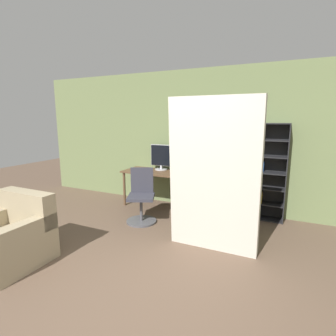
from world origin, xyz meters
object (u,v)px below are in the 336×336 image
at_px(office_chair, 141,200).
at_px(bookshelf, 261,174).
at_px(mattress_near, 214,176).
at_px(armchair, 12,237).
at_px(monitor, 161,157).

height_order(office_chair, bookshelf, bookshelf).
bearing_deg(bookshelf, mattress_near, -106.03).
distance_m(bookshelf, mattress_near, 1.58).
xyz_separation_m(bookshelf, armchair, (-2.60, -2.87, -0.49)).
relative_size(monitor, office_chair, 0.56).
bearing_deg(office_chair, mattress_near, -18.27).
height_order(monitor, bookshelf, bookshelf).
relative_size(bookshelf, armchair, 2.00).
relative_size(monitor, bookshelf, 0.31).
relative_size(bookshelf, mattress_near, 0.83).
xyz_separation_m(office_chair, bookshelf, (1.83, 1.04, 0.44)).
bearing_deg(bookshelf, armchair, -132.26).
bearing_deg(bookshelf, monitor, -179.36).
height_order(monitor, office_chair, monitor).
height_order(mattress_near, armchair, mattress_near).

